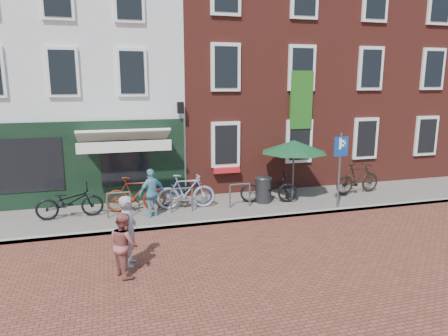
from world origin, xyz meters
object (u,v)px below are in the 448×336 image
object	(u,v)px
parasol	(294,144)
bicycle_1	(136,194)
boy	(124,244)
bicycle_4	(269,188)
litter_bin	(263,187)
bicycle_0	(70,202)
bicycle_3	(186,191)
woman	(129,231)
bicycle_2	(183,191)
parking_sign	(340,158)
bicycle_5	(358,178)
cafe_person	(152,193)

from	to	relation	value
parasol	bicycle_1	xyz separation A→B (m)	(-5.63, -0.01, -1.42)
boy	bicycle_1	world-z (taller)	boy
boy	bicycle_4	distance (m)	6.62
litter_bin	boy	bearing A→B (deg)	-139.71
bicycle_0	bicycle_3	bearing A→B (deg)	-94.06
parasol	bicycle_3	distance (m)	4.23
bicycle_4	woman	bearing A→B (deg)	140.05
litter_bin	bicycle_0	size ratio (longest dim) A/B	0.52
bicycle_1	bicycle_0	bearing A→B (deg)	99.11
boy	bicycle_2	world-z (taller)	boy
parking_sign	bicycle_5	world-z (taller)	parking_sign
parasol	bicycle_4	world-z (taller)	parasol
bicycle_3	bicycle_5	world-z (taller)	same
bicycle_3	bicycle_4	size ratio (longest dim) A/B	0.97
bicycle_2	bicycle_5	bearing A→B (deg)	-83.88
litter_bin	bicycle_5	distance (m)	3.88
litter_bin	parking_sign	xyz separation A→B (m)	(2.21, -1.29, 1.16)
bicycle_0	bicycle_2	xyz separation A→B (m)	(3.65, 0.31, 0.00)
cafe_person	bicycle_0	bearing A→B (deg)	-37.56
parasol	bicycle_3	size ratio (longest dim) A/B	1.23
parasol	woman	world-z (taller)	parasol
bicycle_0	litter_bin	bearing A→B (deg)	-94.17
bicycle_4	bicycle_3	bearing A→B (deg)	102.42
parasol	bicycle_5	distance (m)	3.02
parking_sign	bicycle_3	distance (m)	5.26
bicycle_2	bicycle_4	size ratio (longest dim) A/B	1.00
parasol	bicycle_2	bearing A→B (deg)	177.50
parking_sign	woman	size ratio (longest dim) A/B	1.49
woman	bicycle_3	size ratio (longest dim) A/B	0.87
bicycle_1	bicycle_3	xyz separation A→B (m)	(1.66, -0.14, 0.00)
parking_sign	cafe_person	world-z (taller)	parking_sign
parking_sign	woman	bearing A→B (deg)	-161.12
bicycle_3	bicycle_1	bearing A→B (deg)	88.41
woman	bicycle_5	bearing A→B (deg)	-57.52
parking_sign	bicycle_3	xyz separation A→B (m)	(-4.97, 1.31, -1.11)
bicycle_1	boy	bearing A→B (deg)	178.28
bicycle_1	parking_sign	bearing A→B (deg)	-96.80
parasol	bicycle_0	xyz separation A→B (m)	(-7.67, -0.14, -1.48)
parking_sign	bicycle_1	size ratio (longest dim) A/B	1.31
bicycle_0	bicycle_5	world-z (taller)	bicycle_5
litter_bin	cafe_person	world-z (taller)	cafe_person
cafe_person	parasol	bearing A→B (deg)	162.87
bicycle_4	bicycle_5	xyz separation A→B (m)	(3.70, 0.17, 0.06)
boy	bicycle_5	distance (m)	9.85
bicycle_1	parasol	bearing A→B (deg)	-84.35
parking_sign	bicycle_4	xyz separation A→B (m)	(-2.03, 1.22, -1.17)
litter_bin	bicycle_1	bearing A→B (deg)	177.88
bicycle_3	cafe_person	bearing A→B (deg)	117.95
parking_sign	bicycle_4	distance (m)	2.64
bicycle_4	bicycle_5	distance (m)	3.70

